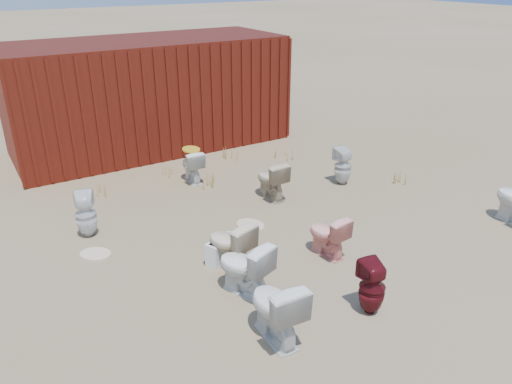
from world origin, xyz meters
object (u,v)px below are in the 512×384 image
toilet_back_yellowlid (192,166)px  toilet_back_beige_left (230,244)px  loose_tank (222,250)px  toilet_front_c (244,268)px  shipping_container (149,94)px  toilet_back_beige_right (271,180)px  toilet_back_e (343,166)px  toilet_back_a (86,215)px  toilet_front_maroon (372,288)px  toilet_front_pink (328,235)px  toilet_front_a (276,308)px

toilet_back_yellowlid → toilet_back_beige_left: bearing=79.2°
loose_tank → toilet_front_c: bearing=-119.4°
shipping_container → loose_tank: size_ratio=12.00×
toilet_back_beige_right → loose_tank: bearing=39.0°
toilet_back_e → toilet_back_a: bearing=-1.1°
toilet_back_beige_right → toilet_front_maroon: bearing=76.8°
toilet_front_maroon → toilet_back_e: toilet_back_e is taller
toilet_front_pink → toilet_front_c: toilet_front_c is taller
toilet_front_c → toilet_front_maroon: 1.57m
toilet_front_maroon → toilet_back_e: 3.93m
toilet_back_e → toilet_back_beige_right: bearing=-1.8°
toilet_front_c → toilet_back_beige_left: toilet_front_c is taller
shipping_container → toilet_back_beige_right: (0.74, -3.91, -0.85)m
toilet_front_pink → toilet_back_a: toilet_back_a is taller
toilet_back_beige_left → toilet_front_maroon: bearing=103.6°
toilet_front_c → toilet_back_e: bearing=-167.8°
toilet_front_a → toilet_front_maroon: bearing=174.3°
toilet_front_pink → toilet_back_a: 3.67m
toilet_back_beige_right → loose_tank: 2.28m
shipping_container → toilet_back_e: (2.26, -4.09, -0.84)m
toilet_back_e → loose_tank: 3.51m
toilet_front_maroon → toilet_back_e: bearing=-117.1°
toilet_front_a → toilet_front_maroon: 1.25m
toilet_front_c → toilet_back_yellowlid: 3.83m
shipping_container → toilet_back_yellowlid: shipping_container is taller
toilet_front_maroon → loose_tank: size_ratio=1.39×
toilet_front_c → toilet_back_a: bearing=-82.2°
toilet_front_a → toilet_back_e: 4.62m
toilet_front_a → toilet_front_c: bearing=-94.2°
toilet_front_a → toilet_back_a: toilet_front_a is taller
toilet_back_beige_left → toilet_front_pink: bearing=147.2°
shipping_container → toilet_front_c: bearing=-100.5°
toilet_front_pink → toilet_back_beige_left: bearing=-24.4°
toilet_front_c → toilet_back_e: (3.40, 2.07, -0.02)m
toilet_back_yellowlid → toilet_back_a: bearing=31.0°
toilet_front_a → shipping_container: bearing=-96.1°
toilet_back_beige_right → toilet_back_e: size_ratio=0.97×
toilet_front_c → toilet_back_beige_left: size_ratio=1.03×
toilet_back_yellowlid → loose_tank: bearing=77.9°
toilet_back_beige_left → toilet_back_yellowlid: (0.86, 3.08, -0.05)m
toilet_front_pink → toilet_front_maroon: (-0.39, -1.31, 0.03)m
toilet_front_a → toilet_back_beige_left: bearing=-95.9°
toilet_front_pink → toilet_front_maroon: size_ratio=0.92×
toilet_back_beige_left → toilet_back_yellowlid: bearing=-121.1°
toilet_back_beige_left → toilet_back_a: bearing=-69.1°
shipping_container → toilet_front_c: 6.32m
toilet_back_beige_left → toilet_back_yellowlid: toilet_back_beige_left is taller
loose_tank → toilet_back_beige_left: bearing=-106.1°
toilet_back_a → toilet_back_e: toilet_back_e is taller
shipping_container → toilet_front_pink: 6.05m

